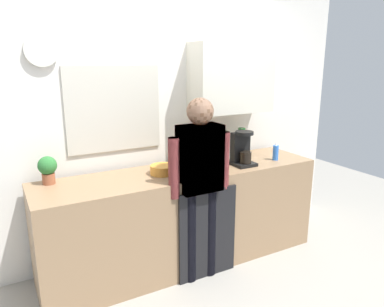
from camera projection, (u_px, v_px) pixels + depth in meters
name	position (u px, v px, depth m)	size (l,w,h in m)	color
ground_plane	(199.00, 276.00, 3.28)	(8.00, 8.00, 0.00)	#9E998E
kitchen_counter	(184.00, 217.00, 3.42)	(2.63, 0.64, 0.91)	#937251
dishwasher_panel	(208.00, 234.00, 3.18)	(0.56, 0.02, 0.82)	black
back_wall_assembly	(171.00, 115.00, 3.57)	(4.23, 0.42, 2.60)	white
coffee_maker	(242.00, 150.00, 3.45)	(0.20, 0.20, 0.33)	black
bottle_olive_oil	(205.00, 161.00, 3.15)	(0.06, 0.06, 0.25)	olive
bottle_clear_soda	(193.00, 153.00, 3.35)	(0.09, 0.09, 0.28)	#2D8C33
bottle_green_wine	(241.00, 142.00, 3.75)	(0.07, 0.07, 0.30)	#195923
cup_white_mug	(227.00, 154.00, 3.71)	(0.08, 0.08, 0.10)	white
mixing_bowl	(163.00, 170.00, 3.20)	(0.22, 0.22, 0.08)	orange
potted_plant	(48.00, 168.00, 2.93)	(0.15, 0.15, 0.23)	#9E5638
dish_soap	(276.00, 152.00, 3.63)	(0.06, 0.06, 0.18)	blue
person_at_sink	(200.00, 176.00, 3.04)	(0.57, 0.22, 1.60)	brown
person_guest	(200.00, 176.00, 3.04)	(0.57, 0.22, 1.60)	black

